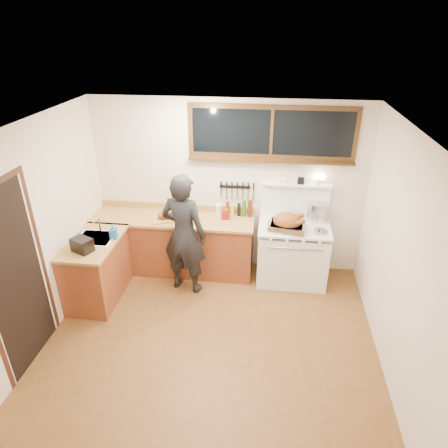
# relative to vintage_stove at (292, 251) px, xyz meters

# --- Properties ---
(ground_plane) EXTENTS (4.00, 3.50, 0.02)m
(ground_plane) POSITION_rel_vintage_stove_xyz_m (-1.00, -1.41, -0.48)
(ground_plane) COLOR brown
(room_shell) EXTENTS (4.10, 3.60, 2.65)m
(room_shell) POSITION_rel_vintage_stove_xyz_m (-1.00, -1.41, 1.18)
(room_shell) COLOR beige
(room_shell) RESTS_ON ground
(counter_back) EXTENTS (2.44, 0.64, 1.00)m
(counter_back) POSITION_rel_vintage_stove_xyz_m (-1.80, 0.04, -0.01)
(counter_back) COLOR brown
(counter_back) RESTS_ON ground
(counter_left) EXTENTS (0.64, 1.09, 0.90)m
(counter_left) POSITION_rel_vintage_stove_xyz_m (-2.70, -0.79, -0.01)
(counter_left) COLOR brown
(counter_left) RESTS_ON ground
(sink_unit) EXTENTS (0.50, 0.45, 0.37)m
(sink_unit) POSITION_rel_vintage_stove_xyz_m (-2.68, -0.71, 0.38)
(sink_unit) COLOR white
(sink_unit) RESTS_ON counter_left
(vintage_stove) EXTENTS (1.02, 0.74, 1.57)m
(vintage_stove) POSITION_rel_vintage_stove_xyz_m (0.00, 0.00, 0.00)
(vintage_stove) COLOR white
(vintage_stove) RESTS_ON ground
(back_window) EXTENTS (2.32, 0.13, 0.77)m
(back_window) POSITION_rel_vintage_stove_xyz_m (-0.40, 0.31, 1.60)
(back_window) COLOR black
(back_window) RESTS_ON room_shell
(left_doorway) EXTENTS (0.02, 1.04, 2.17)m
(left_doorway) POSITION_rel_vintage_stove_xyz_m (-2.99, -1.96, 0.62)
(left_doorway) COLOR black
(left_doorway) RESTS_ON ground
(knife_strip) EXTENTS (0.52, 0.03, 0.28)m
(knife_strip) POSITION_rel_vintage_stove_xyz_m (-0.88, 0.32, 0.84)
(knife_strip) COLOR black
(knife_strip) RESTS_ON room_shell
(man) EXTENTS (0.73, 0.57, 1.78)m
(man) POSITION_rel_vintage_stove_xyz_m (-1.52, -0.44, 0.42)
(man) COLOR black
(man) RESTS_ON ground
(soap_bottle) EXTENTS (0.10, 0.10, 0.20)m
(soap_bottle) POSITION_rel_vintage_stove_xyz_m (-2.43, -0.68, 0.54)
(soap_bottle) COLOR #2162A9
(soap_bottle) RESTS_ON counter_left
(toaster) EXTENTS (0.31, 0.27, 0.18)m
(toaster) POSITION_rel_vintage_stove_xyz_m (-2.70, -1.05, 0.52)
(toaster) COLOR black
(toaster) RESTS_ON counter_left
(cutting_board) EXTENTS (0.45, 0.41, 0.13)m
(cutting_board) POSITION_rel_vintage_stove_xyz_m (-1.89, -0.04, 0.49)
(cutting_board) COLOR #AC8344
(cutting_board) RESTS_ON counter_back
(roast_turkey) EXTENTS (0.54, 0.43, 0.26)m
(roast_turkey) POSITION_rel_vintage_stove_xyz_m (-0.11, -0.15, 0.54)
(roast_turkey) COLOR silver
(roast_turkey) RESTS_ON vintage_stove
(stockpot) EXTENTS (0.36, 0.36, 0.28)m
(stockpot) POSITION_rel_vintage_stove_xyz_m (0.32, 0.22, 0.57)
(stockpot) COLOR silver
(stockpot) RESTS_ON vintage_stove
(saucepan) EXTENTS (0.18, 0.29, 0.12)m
(saucepan) POSITION_rel_vintage_stove_xyz_m (-0.01, 0.21, 0.50)
(saucepan) COLOR silver
(saucepan) RESTS_ON vintage_stove
(pot_lid) EXTENTS (0.24, 0.24, 0.04)m
(pot_lid) POSITION_rel_vintage_stove_xyz_m (0.33, -0.16, 0.45)
(pot_lid) COLOR silver
(pot_lid) RESTS_ON vintage_stove
(coffee_tin) EXTENTS (0.13, 0.11, 0.16)m
(coffee_tin) POSITION_rel_vintage_stove_xyz_m (-1.01, 0.08, 0.51)
(coffee_tin) COLOR maroon
(coffee_tin) RESTS_ON counter_back
(pitcher) EXTENTS (0.11, 0.11, 0.17)m
(pitcher) POSITION_rel_vintage_stove_xyz_m (-1.13, 0.21, 0.52)
(pitcher) COLOR white
(pitcher) RESTS_ON counter_back
(bottle_cluster) EXTENTS (0.40, 0.07, 0.26)m
(bottle_cluster) POSITION_rel_vintage_stove_xyz_m (-0.80, 0.22, 0.55)
(bottle_cluster) COLOR black
(bottle_cluster) RESTS_ON counter_back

